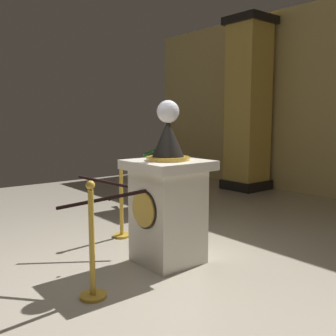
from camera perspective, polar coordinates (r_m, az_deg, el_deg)
The scene contains 7 objects.
ground_plane at distance 4.16m, azimuth -3.19°, elevation -14.96°, with size 11.93×11.93×0.00m, color #B2A893.
pedestal_clock at distance 4.21m, azimuth -0.04°, elevation -4.76°, with size 0.78×0.78×1.77m.
stanchion_near at distance 5.20m, azimuth -6.87°, elevation -6.17°, with size 0.24×0.24×1.04m.
stanchion_far at distance 3.53m, azimuth -11.11°, elevation -12.82°, with size 0.24×0.24×1.05m.
velvet_rope at distance 4.26m, azimuth -8.68°, elevation -3.41°, with size 1.28×1.28×0.22m.
column_left at distance 8.71m, azimuth 11.72°, elevation 8.97°, with size 0.88×0.88×3.71m.
potted_palm_left at distance 7.21m, azimuth -0.74°, elevation -2.68°, with size 0.82×0.81×1.13m.
Camera 1 is at (3.12, -2.24, 1.58)m, focal length 41.31 mm.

